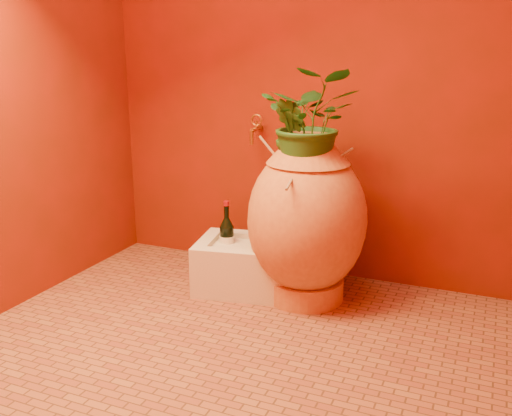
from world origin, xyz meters
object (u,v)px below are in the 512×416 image
at_px(amphora, 307,219).
at_px(wine_bottle_c, 272,244).
at_px(wine_bottle_a, 227,238).
at_px(wall_tap, 255,128).
at_px(wine_bottle_b, 264,242).
at_px(stone_basin, 252,267).

xyz_separation_m(amphora, wine_bottle_c, (-0.20, 0.03, -0.17)).
bearing_deg(amphora, wine_bottle_c, 172.92).
relative_size(wine_bottle_a, wall_tap, 2.00).
bearing_deg(wine_bottle_c, amphora, -7.08).
bearing_deg(wine_bottle_b, stone_basin, -121.71).
distance_m(stone_basin, wall_tap, 0.80).
distance_m(wine_bottle_b, wine_bottle_c, 0.08).
height_order(stone_basin, wine_bottle_a, wine_bottle_a).
distance_m(wine_bottle_b, wall_tap, 0.67).
height_order(amphora, wall_tap, wall_tap).
bearing_deg(amphora, wall_tap, 143.53).
bearing_deg(stone_basin, wine_bottle_c, 14.22).
bearing_deg(amphora, stone_basin, -179.54).
bearing_deg(stone_basin, wall_tap, 109.69).
bearing_deg(wine_bottle_b, wine_bottle_c, -34.52).
bearing_deg(wall_tap, stone_basin, -70.31).
distance_m(wine_bottle_a, wine_bottle_b, 0.21).
bearing_deg(wine_bottle_a, wine_bottle_c, 3.34).
bearing_deg(wine_bottle_c, wall_tap, 127.59).
bearing_deg(wine_bottle_a, amphora, -1.16).
height_order(amphora, wine_bottle_c, amphora).
xyz_separation_m(amphora, wine_bottle_b, (-0.27, 0.07, -0.18)).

